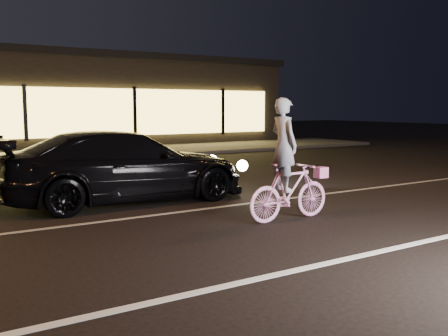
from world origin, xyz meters
TOP-DOWN VIEW (x-y plane):
  - ground at (0.00, 0.00)m, footprint 90.00×90.00m
  - lane_stripe_near at (0.00, -1.50)m, footprint 60.00×0.12m
  - lane_stripe_far at (0.00, 2.00)m, footprint 60.00×0.10m
  - sidewalk at (0.00, 13.00)m, footprint 30.00×4.00m
  - storefront at (0.00, 18.97)m, footprint 25.40×8.42m
  - cyclist at (1.33, 0.50)m, footprint 1.57×0.54m
  - sedan at (-0.29, 3.43)m, footprint 4.80×2.05m

SIDE VIEW (x-z plane):
  - ground at x=0.00m, z-range 0.00..0.00m
  - lane_stripe_near at x=0.00m, z-range 0.00..0.01m
  - lane_stripe_far at x=0.00m, z-range 0.00..0.01m
  - sidewalk at x=0.00m, z-range 0.00..0.12m
  - sedan at x=-0.29m, z-range 0.00..1.38m
  - cyclist at x=1.33m, z-range -0.29..1.69m
  - storefront at x=0.00m, z-range 0.05..4.25m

